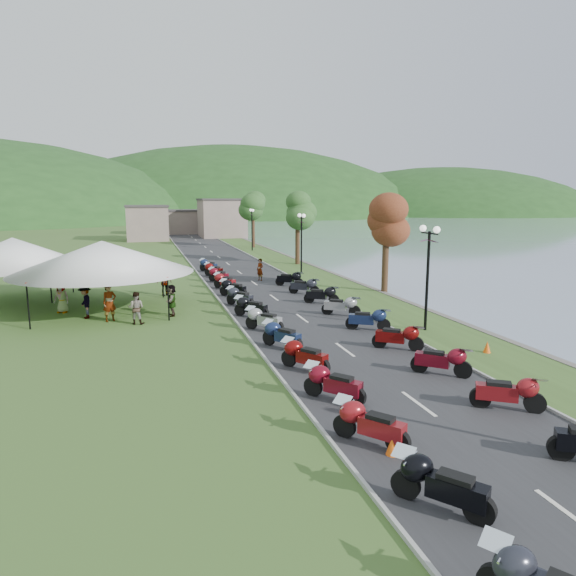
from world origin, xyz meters
TOP-DOWN VIEW (x-y plane):
  - road at (0.00, 40.00)m, footprint 7.00×120.00m
  - hills_backdrop at (0.00, 200.00)m, footprint 360.00×120.00m
  - far_building at (-2.00, 85.00)m, footprint 18.00×16.00m
  - moto_row_left at (-2.51, 19.96)m, footprint 2.60×44.46m
  - moto_row_right at (2.20, 15.43)m, footprint 2.60×35.34m
  - vendor_tent_main at (-10.15, 26.83)m, footprint 6.64×6.64m
  - vendor_tent_side at (-15.50, 30.86)m, footprint 5.69×5.69m
  - tree_lakeside at (7.84, 28.05)m, footprint 2.57×2.57m
  - pedestrian_a at (-9.78, 24.19)m, footprint 0.87×0.77m
  - pedestrian_b at (-8.46, 23.19)m, footprint 0.91×0.67m
  - pedestrian_c at (-11.07, 25.23)m, footprint 0.80×1.25m
  - traffic_cone_near at (-2.29, 7.31)m, footprint 0.34×0.34m

SIDE VIEW (x-z plane):
  - hills_backdrop at x=0.00m, z-range -38.00..38.00m
  - pedestrian_a at x=-9.78m, z-range -0.98..0.98m
  - pedestrian_b at x=-8.46m, z-range -0.83..0.83m
  - pedestrian_c at x=-11.07m, z-range -0.90..0.90m
  - road at x=0.00m, z-range 0.00..0.02m
  - traffic_cone_near at x=-2.29m, z-range 0.00..0.53m
  - moto_row_left at x=-2.51m, z-range 0.00..1.10m
  - moto_row_right at x=2.20m, z-range 0.00..1.10m
  - vendor_tent_main at x=-10.15m, z-range 0.00..4.00m
  - vendor_tent_side at x=-15.50m, z-range 0.00..4.00m
  - far_building at x=-2.00m, z-range 0.00..5.00m
  - tree_lakeside at x=7.84m, z-range 0.00..7.14m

